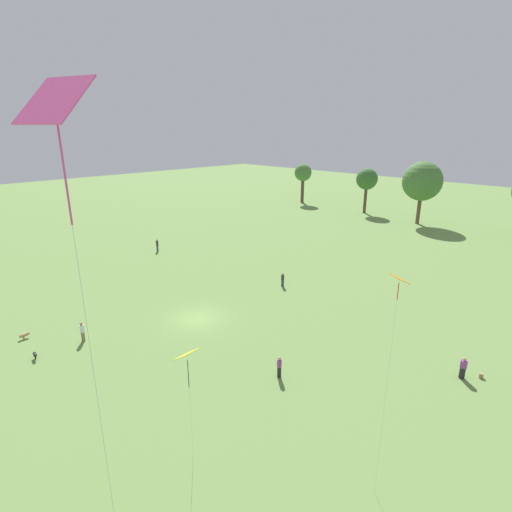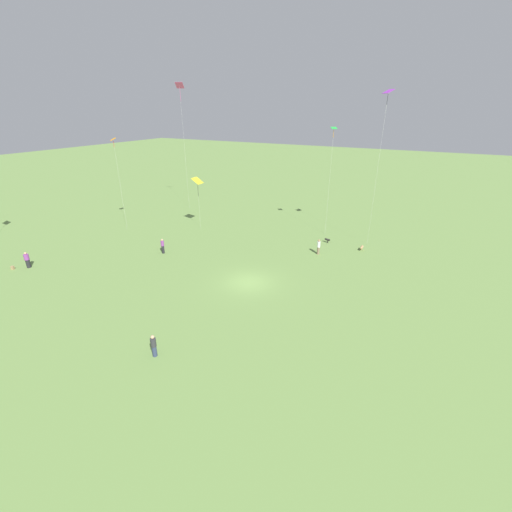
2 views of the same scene
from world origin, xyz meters
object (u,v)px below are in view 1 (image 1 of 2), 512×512
person_3 (279,367)px  person_4 (157,245)px  dog_0 (35,355)px  picnic_bag_0 (481,375)px  dog_1 (25,335)px  person_2 (82,332)px  kite_4 (398,295)px  kite_3 (187,356)px  person_0 (463,368)px  kite_2 (61,147)px  person_1 (283,280)px

person_3 → person_4: (-33.36, 10.66, 0.07)m
dog_0 → picnic_bag_0: bearing=138.8°
dog_0 → dog_1: (-4.16, 0.45, -0.05)m
dog_1 → dog_0: bearing=-7.8°
person_2 → kite_4: (25.08, 4.01, 9.81)m
person_3 → kite_3: size_ratio=0.25×
kite_3 → dog_1: size_ratio=8.11×
person_0 → kite_2: size_ratio=0.09×
person_4 → kite_2: size_ratio=0.10×
picnic_bag_0 → person_0: bearing=-133.8°
kite_4 → dog_0: bearing=94.2°
person_1 → dog_1: 25.88m
dog_0 → kite_4: bearing=115.6°
person_1 → dog_0: size_ratio=2.42×
kite_4 → dog_1: size_ratio=13.91×
person_1 → person_4: bearing=-15.3°
kite_2 → kite_3: bearing=160.7°
person_1 → kite_3: 26.16m
dog_1 → person_3: bearing=28.7°
person_1 → picnic_bag_0: person_1 is taller
person_0 → kite_3: bearing=-169.3°
person_0 → dog_1: person_0 is taller
kite_2 → person_2: bearing=-174.5°
person_0 → kite_4: (0.32, -13.13, 9.87)m
kite_4 → dog_1: (-29.07, -7.40, -10.35)m
person_1 → person_4: 22.15m
person_4 → dog_0: size_ratio=2.74×
person_4 → dog_1: person_4 is taller
person_0 → kite_3: size_ratio=0.25×
person_1 → person_3: size_ratio=0.95×
person_0 → person_2: bearing=159.5°
person_4 → person_3: bearing=53.2°
person_1 → person_2: size_ratio=0.93×
person_2 → person_4: bearing=-116.3°
person_0 → person_2: person_2 is taller
person_0 → kite_4: kite_4 is taller
person_4 → picnic_bag_0: 43.82m
person_0 → dog_0: (-24.59, -20.99, -0.43)m
person_1 → kite_3: bearing=97.7°
person_0 → kite_3: kite_3 is taller
person_2 → person_4: size_ratio=0.95×
person_4 → person_2: bearing=25.2°
dog_0 → person_2: bearing=-169.4°
dog_1 → person_2: bearing=38.8°
person_1 → picnic_bag_0: (21.83, -3.07, -0.63)m
person_3 → kite_2: kite_2 is taller
kite_3 → person_1: bearing=-107.1°
person_2 → person_4: (-18.06, 18.53, 0.05)m
person_3 → person_2: bearing=72.5°
person_1 → dog_0: bearing=59.2°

